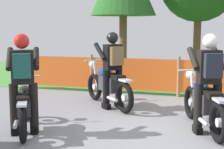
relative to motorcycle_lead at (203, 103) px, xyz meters
name	(u,v)px	position (x,y,z in m)	size (l,w,h in m)	color
ground	(163,130)	(-0.66, -0.23, -0.49)	(24.00, 24.00, 0.02)	gray
grass_verge	(186,78)	(-0.66, 6.11, -0.48)	(24.00, 6.77, 0.01)	#4C8C3D
barrier_fence	(179,76)	(-0.66, 2.72, 0.06)	(9.56, 0.08, 1.05)	#997547
motorcycle_lead	(203,103)	(0.00, 0.00, 0.00)	(0.91, 2.01, 0.99)	black
motorcycle_trailing	(25,106)	(-2.99, -0.91, -0.05)	(0.99, 1.72, 0.89)	black
motorcycle_third	(108,85)	(-2.12, 1.25, 0.01)	(1.56, 1.63, 1.01)	black
rider_lead	(209,78)	(0.08, -0.21, 0.47)	(0.67, 0.77, 1.69)	black
rider_trailing	(23,78)	(-2.90, -1.09, 0.47)	(0.70, 0.78, 1.69)	black
rider_third	(113,66)	(-1.96, 1.08, 0.47)	(0.76, 0.77, 1.69)	black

